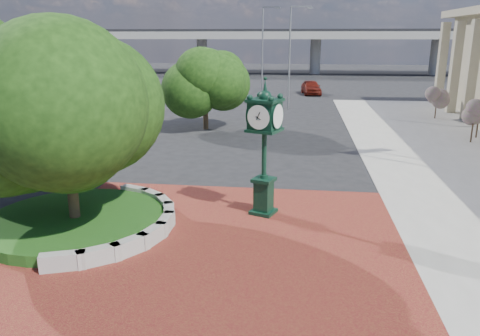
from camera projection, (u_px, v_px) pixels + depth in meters
name	position (u px, v px, depth m)	size (l,w,h in m)	color
ground	(218.00, 235.00, 15.61)	(200.00, 200.00, 0.00)	black
plaza	(213.00, 247.00, 14.65)	(12.00, 12.00, 0.04)	maroon
planter_wall	(139.00, 223.00, 15.86)	(2.96, 6.77, 0.54)	#9E9B93
grass_bed	(76.00, 222.00, 16.16)	(6.10, 6.10, 0.40)	#164012
overpass	(286.00, 35.00, 80.67)	(90.00, 12.00, 7.50)	#9E9B93
tree_planter	(65.00, 121.00, 15.20)	(5.20, 5.20, 6.33)	#38281C
tree_street	(205.00, 83.00, 32.39)	(4.40, 4.40, 5.45)	#38281C
post_clock	(264.00, 143.00, 16.68)	(1.27, 1.27, 4.97)	black
parked_car	(311.00, 87.00, 52.97)	(1.89, 4.70, 1.60)	#58140C
street_lamp_near	(292.00, 50.00, 41.20)	(1.99, 0.25, 8.89)	slate
street_lamp_far	(264.00, 42.00, 54.89)	(2.14, 0.66, 9.66)	slate
shrub_near	(474.00, 117.00, 28.59)	(1.20, 1.20, 2.20)	#38281C
shrub_mid	(479.00, 114.00, 29.93)	(1.20, 1.20, 2.20)	#38281C
shrub_far	(437.00, 99.00, 37.03)	(1.20, 1.20, 2.20)	#38281C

